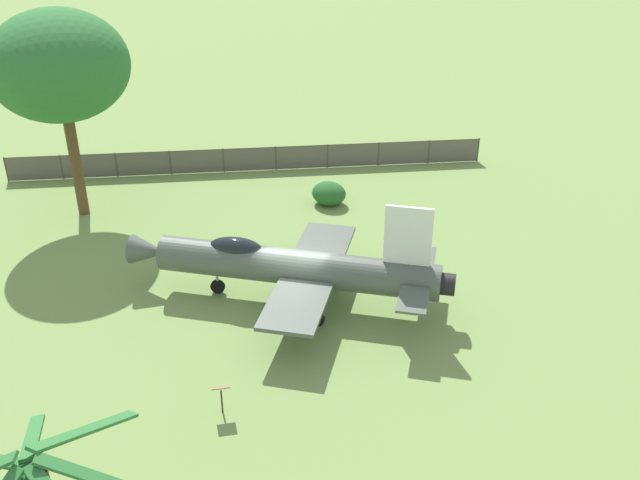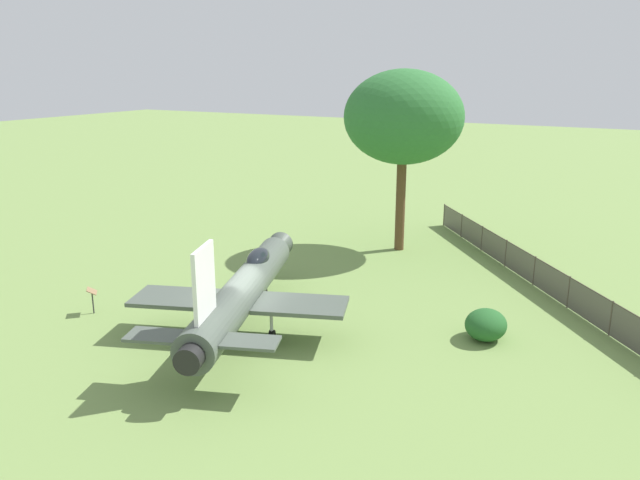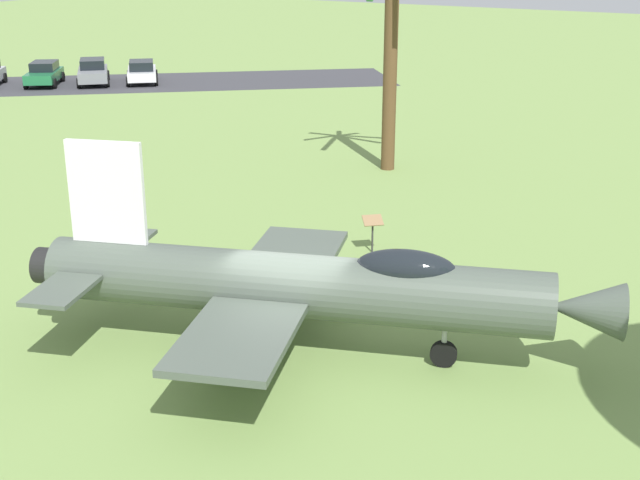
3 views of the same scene
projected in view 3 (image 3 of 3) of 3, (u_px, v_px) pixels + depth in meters
ground_plane at (294, 352)px, 19.62m from camera, size 200.00×200.00×0.00m
parking_strip at (67, 85)px, 55.29m from camera, size 37.53×33.87×0.00m
display_jet at (308, 285)px, 18.98m from camera, size 12.92×8.64×4.76m
palm_tree at (390, 68)px, 33.75m from camera, size 4.09×3.91×7.98m
info_plaque at (373, 225)px, 25.55m from camera, size 0.71×0.70×1.14m
parked_car_white at (142, 71)px, 55.68m from camera, size 4.17×4.35×1.48m
parked_car_gray at (93, 71)px, 55.37m from camera, size 4.43×4.47×1.57m
parked_car_green at (44, 73)px, 54.91m from camera, size 3.98×4.46×1.47m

